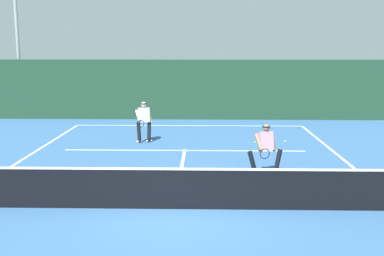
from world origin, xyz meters
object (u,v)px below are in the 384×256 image
object	(u,v)px
player_near	(266,148)
tennis_ball_extra	(255,142)
light_pole	(16,20)
tennis_ball	(285,141)
player_far	(144,120)

from	to	relation	value
player_near	tennis_ball_extra	distance (m)	4.76
player_near	light_pole	world-z (taller)	light_pole
tennis_ball	light_pole	distance (m)	15.87
tennis_ball	light_pole	bearing A→B (deg)	152.15
player_near	light_pole	xyz separation A→B (m)	(-11.84, 11.91, 4.32)
tennis_ball_extra	light_pole	distance (m)	14.96
player_far	light_pole	distance (m)	11.34
tennis_ball_extra	tennis_ball	bearing A→B (deg)	9.98
player_near	tennis_ball	xyz separation A→B (m)	(1.44, 4.90, -0.81)
tennis_ball_extra	light_pole	size ratio (longest dim) A/B	0.01
light_pole	tennis_ball	bearing A→B (deg)	-27.85
player_far	light_pole	size ratio (longest dim) A/B	0.19
player_far	tennis_ball_extra	distance (m)	4.46
player_near	light_pole	distance (m)	17.34
tennis_ball_extra	light_pole	world-z (taller)	light_pole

